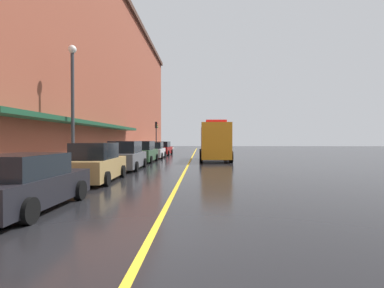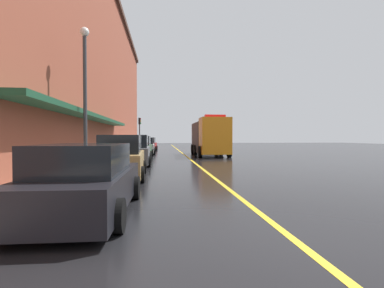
{
  "view_description": "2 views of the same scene",
  "coord_description": "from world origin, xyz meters",
  "px_view_note": "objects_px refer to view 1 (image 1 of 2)",
  "views": [
    {
      "loc": [
        1.04,
        -5.73,
        2.0
      ],
      "look_at": [
        0.1,
        23.75,
        1.53
      ],
      "focal_mm": 27.72,
      "sensor_mm": 36.0,
      "label": 1
    },
    {
      "loc": [
        -2.23,
        -4.08,
        1.74
      ],
      "look_at": [
        1.37,
        29.17,
        0.93
      ],
      "focal_mm": 26.23,
      "sensor_mm": 36.0,
      "label": 2
    }
  ],
  "objects_px": {
    "parked_car_0": "(25,184)",
    "parking_meter_0": "(145,148)",
    "traffic_light_near": "(156,131)",
    "street_lamp_left": "(73,95)",
    "utility_truck": "(215,142)",
    "parking_meter_1": "(32,164)",
    "parked_car_3": "(144,152)",
    "parked_car_2": "(126,156)",
    "parked_car_4": "(154,151)",
    "parked_car_5": "(163,149)",
    "parked_car_1": "(97,164)"
  },
  "relations": [
    {
      "from": "parked_car_0",
      "to": "utility_truck",
      "type": "height_order",
      "value": "utility_truck"
    },
    {
      "from": "traffic_light_near",
      "to": "parking_meter_1",
      "type": "bearing_deg",
      "value": -90.12
    },
    {
      "from": "parked_car_2",
      "to": "parked_car_4",
      "type": "distance_m",
      "value": 11.77
    },
    {
      "from": "utility_truck",
      "to": "parked_car_0",
      "type": "bearing_deg",
      "value": -17.82
    },
    {
      "from": "parked_car_3",
      "to": "parked_car_4",
      "type": "bearing_deg",
      "value": -0.25
    },
    {
      "from": "parked_car_1",
      "to": "parked_car_3",
      "type": "xyz_separation_m",
      "value": [
        -0.09,
        11.91,
        0.01
      ]
    },
    {
      "from": "parked_car_3",
      "to": "utility_truck",
      "type": "distance_m",
      "value": 6.72
    },
    {
      "from": "parked_car_4",
      "to": "street_lamp_left",
      "type": "bearing_deg",
      "value": 171.61
    },
    {
      "from": "parked_car_1",
      "to": "parking_meter_1",
      "type": "xyz_separation_m",
      "value": [
        -1.44,
        -2.86,
        0.21
      ]
    },
    {
      "from": "parked_car_2",
      "to": "parked_car_3",
      "type": "relative_size",
      "value": 0.99
    },
    {
      "from": "utility_truck",
      "to": "street_lamp_left",
      "type": "bearing_deg",
      "value": -34.67
    },
    {
      "from": "parked_car_2",
      "to": "parking_meter_1",
      "type": "height_order",
      "value": "parked_car_2"
    },
    {
      "from": "parked_car_5",
      "to": "traffic_light_near",
      "type": "bearing_deg",
      "value": 22.93
    },
    {
      "from": "parked_car_1",
      "to": "street_lamp_left",
      "type": "bearing_deg",
      "value": 42.54
    },
    {
      "from": "traffic_light_near",
      "to": "parked_car_2",
      "type": "bearing_deg",
      "value": -86.47
    },
    {
      "from": "utility_truck",
      "to": "parked_car_5",
      "type": "bearing_deg",
      "value": -147.82
    },
    {
      "from": "utility_truck",
      "to": "street_lamp_left",
      "type": "distance_m",
      "value": 14.85
    },
    {
      "from": "parked_car_2",
      "to": "parking_meter_0",
      "type": "xyz_separation_m",
      "value": [
        -1.41,
        14.14,
        0.19
      ]
    },
    {
      "from": "parked_car_0",
      "to": "utility_truck",
      "type": "relative_size",
      "value": 0.6
    },
    {
      "from": "parked_car_2",
      "to": "street_lamp_left",
      "type": "relative_size",
      "value": 0.7
    },
    {
      "from": "parked_car_0",
      "to": "parking_meter_0",
      "type": "xyz_separation_m",
      "value": [
        -1.42,
        25.43,
        0.31
      ]
    },
    {
      "from": "parked_car_2",
      "to": "parked_car_4",
      "type": "xyz_separation_m",
      "value": [
        -0.0,
        11.77,
        -0.08
      ]
    },
    {
      "from": "street_lamp_left",
      "to": "parked_car_4",
      "type": "bearing_deg",
      "value": 82.55
    },
    {
      "from": "parked_car_2",
      "to": "parked_car_4",
      "type": "bearing_deg",
      "value": -1.13
    },
    {
      "from": "parked_car_5",
      "to": "traffic_light_near",
      "type": "height_order",
      "value": "traffic_light_near"
    },
    {
      "from": "parked_car_0",
      "to": "parked_car_2",
      "type": "distance_m",
      "value": 11.29
    },
    {
      "from": "parked_car_2",
      "to": "utility_truck",
      "type": "xyz_separation_m",
      "value": [
        6.22,
        8.5,
        0.87
      ]
    },
    {
      "from": "parking_meter_1",
      "to": "parked_car_2",
      "type": "bearing_deg",
      "value": 80.62
    },
    {
      "from": "parked_car_0",
      "to": "parked_car_4",
      "type": "distance_m",
      "value": 23.06
    },
    {
      "from": "parked_car_0",
      "to": "parking_meter_0",
      "type": "relative_size",
      "value": 3.44
    },
    {
      "from": "parked_car_2",
      "to": "street_lamp_left",
      "type": "xyz_separation_m",
      "value": [
        -2.01,
        -3.58,
        3.53
      ]
    },
    {
      "from": "parked_car_0",
      "to": "parking_meter_1",
      "type": "xyz_separation_m",
      "value": [
        -1.42,
        2.77,
        0.31
      ]
    },
    {
      "from": "parked_car_0",
      "to": "parking_meter_1",
      "type": "height_order",
      "value": "parked_car_0"
    },
    {
      "from": "parked_car_4",
      "to": "parking_meter_1",
      "type": "relative_size",
      "value": 3.53
    },
    {
      "from": "parked_car_3",
      "to": "parking_meter_0",
      "type": "distance_m",
      "value": 8.01
    },
    {
      "from": "parking_meter_0",
      "to": "parked_car_1",
      "type": "bearing_deg",
      "value": -85.84
    },
    {
      "from": "parked_car_0",
      "to": "traffic_light_near",
      "type": "xyz_separation_m",
      "value": [
        -1.36,
        33.14,
        2.4
      ]
    },
    {
      "from": "parked_car_3",
      "to": "parking_meter_1",
      "type": "bearing_deg",
      "value": 175.05
    },
    {
      "from": "parking_meter_0",
      "to": "parking_meter_1",
      "type": "relative_size",
      "value": 1.0
    },
    {
      "from": "parked_car_3",
      "to": "parked_car_5",
      "type": "bearing_deg",
      "value": -0.23
    },
    {
      "from": "parked_car_4",
      "to": "parking_meter_0",
      "type": "relative_size",
      "value": 3.53
    },
    {
      "from": "parking_meter_0",
      "to": "street_lamp_left",
      "type": "distance_m",
      "value": 18.04
    },
    {
      "from": "parked_car_3",
      "to": "utility_truck",
      "type": "height_order",
      "value": "utility_truck"
    },
    {
      "from": "parked_car_0",
      "to": "utility_truck",
      "type": "bearing_deg",
      "value": -16.37
    },
    {
      "from": "parking_meter_0",
      "to": "street_lamp_left",
      "type": "xyz_separation_m",
      "value": [
        -0.6,
        -17.72,
        3.34
      ]
    },
    {
      "from": "traffic_light_near",
      "to": "street_lamp_left",
      "type": "bearing_deg",
      "value": -91.49
    },
    {
      "from": "parked_car_1",
      "to": "parked_car_2",
      "type": "height_order",
      "value": "parked_car_2"
    },
    {
      "from": "parked_car_0",
      "to": "parking_meter_0",
      "type": "distance_m",
      "value": 25.47
    },
    {
      "from": "parking_meter_1",
      "to": "parked_car_5",
      "type": "bearing_deg",
      "value": 86.86
    },
    {
      "from": "parked_car_5",
      "to": "utility_truck",
      "type": "relative_size",
      "value": 0.64
    }
  ]
}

